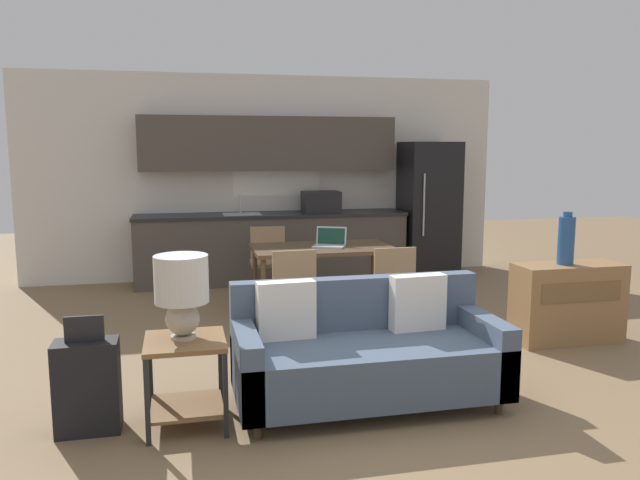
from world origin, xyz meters
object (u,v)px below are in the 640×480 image
at_px(vase, 566,240).
at_px(laptop, 330,242).
at_px(dining_chair_near_left, 291,286).
at_px(suitcase, 87,386).
at_px(table_lamp, 182,288).
at_px(credenza, 567,303).
at_px(dining_chair_near_right, 390,283).
at_px(refrigerator, 428,209).
at_px(dining_chair_far_left, 269,259).
at_px(couch, 365,353).
at_px(dining_table, 322,253).
at_px(side_table, 186,367).

xyz_separation_m(vase, laptop, (-1.83, 1.39, -0.16)).
bearing_deg(dining_chair_near_left, suitcase, 43.70).
height_order(table_lamp, laptop, table_lamp).
distance_m(table_lamp, credenza, 3.59).
distance_m(dining_chair_near_right, laptop, 0.93).
height_order(refrigerator, dining_chair_far_left, refrigerator).
bearing_deg(laptop, couch, -72.07).
distance_m(credenza, suitcase, 4.11).
bearing_deg(dining_chair_near_right, dining_chair_far_left, -59.68).
distance_m(dining_table, vase, 2.38).
xyz_separation_m(side_table, credenza, (3.40, 1.02, -0.02)).
bearing_deg(dining_chair_near_right, couch, 64.24).
distance_m(refrigerator, dining_chair_near_left, 3.46).
bearing_deg(dining_chair_near_left, credenza, 162.90).
xyz_separation_m(refrigerator, dining_table, (-1.90, -1.75, -0.25)).
xyz_separation_m(table_lamp, vase, (3.36, 0.99, 0.05)).
height_order(vase, dining_chair_far_left, vase).
bearing_deg(dining_chair_near_right, table_lamp, 38.70).
height_order(couch, suitcase, couch).
height_order(vase, suitcase, vase).
bearing_deg(dining_table, dining_chair_far_left, 122.08).
xyz_separation_m(dining_table, laptop, (0.08, 0.00, 0.11)).
bearing_deg(dining_chair_near_right, dining_table, -60.59).
bearing_deg(dining_chair_far_left, vase, -38.28).
bearing_deg(dining_chair_far_left, table_lamp, -103.87).
distance_m(dining_chair_near_right, suitcase, 2.95).
distance_m(dining_table, couch, 2.32).
xyz_separation_m(side_table, dining_chair_far_left, (0.98, 3.14, 0.11)).
relative_size(table_lamp, laptop, 1.32).
xyz_separation_m(table_lamp, dining_chair_far_left, (0.99, 3.12, -0.40)).
xyz_separation_m(couch, vase, (2.13, 0.90, 0.59)).
height_order(dining_table, dining_chair_near_left, dining_chair_near_left).
distance_m(dining_chair_far_left, dining_chair_near_right, 1.80).
relative_size(refrigerator, laptop, 4.58).
height_order(couch, laptop, laptop).
relative_size(side_table, dining_chair_far_left, 0.67).
height_order(table_lamp, dining_chair_near_left, table_lamp).
height_order(credenza, laptop, laptop).
bearing_deg(dining_chair_near_left, dining_chair_far_left, -92.21).
height_order(table_lamp, dining_chair_far_left, table_lamp).
xyz_separation_m(dining_chair_near_left, laptop, (0.55, 0.74, 0.29)).
height_order(credenza, dining_chair_near_left, dining_chair_near_left).
bearing_deg(laptop, table_lamp, -97.14).
height_order(dining_chair_near_left, suitcase, dining_chair_near_left).
distance_m(credenza, vase, 0.58).
bearing_deg(vase, refrigerator, 90.06).
distance_m(refrigerator, table_lamp, 5.32).
bearing_deg(dining_table, vase, -36.16).
relative_size(vase, dining_chair_near_left, 0.56).
bearing_deg(vase, dining_chair_near_right, 157.65).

